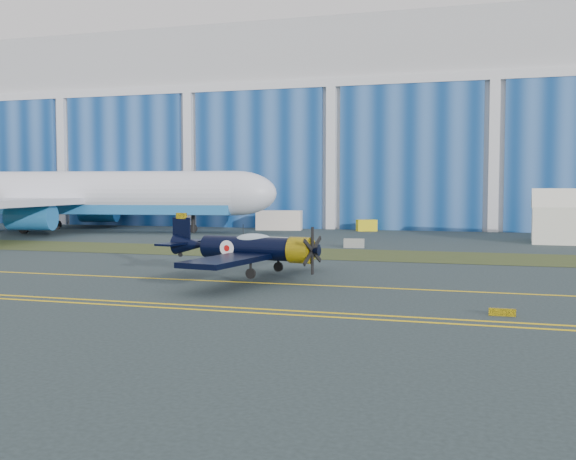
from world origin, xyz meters
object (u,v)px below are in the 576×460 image
(warbird, at_px, (248,248))
(tug, at_px, (367,225))
(jetliner, at_px, (60,146))
(shipping_container, at_px, (279,220))

(warbird, height_order, tug, warbird)
(warbird, height_order, jetliner, jetliner)
(warbird, distance_m, shipping_container, 50.80)
(jetliner, bearing_deg, warbird, -52.13)
(shipping_container, bearing_deg, tug, -3.80)
(jetliner, distance_m, tug, 42.36)
(jetliner, bearing_deg, shipping_container, 14.02)
(warbird, xyz_separation_m, tug, (-1.08, 50.14, -1.27))
(warbird, xyz_separation_m, jetliner, (-40.12, 37.63, 9.37))
(warbird, relative_size, tug, 6.04)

